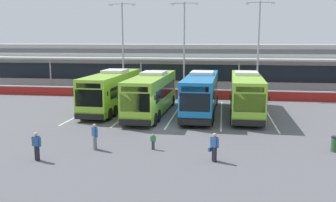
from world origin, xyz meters
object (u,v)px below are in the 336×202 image
coach_bus_leftmost (112,91)px  pedestrian_child (153,141)px  coach_bus_left_centre (152,94)px  lamp_post_centre (184,43)px  pedestrian_near_bin (95,136)px  litter_bin (336,144)px  pedestrian_in_dark_coat (37,145)px  lamp_post_west (123,43)px  coach_bus_centre (201,94)px  pedestrian_with_handbag (214,146)px  coach_bus_right_centre (246,95)px  lamp_post_east (259,43)px

coach_bus_leftmost → pedestrian_child: bearing=-62.9°
coach_bus_leftmost → coach_bus_left_centre: bearing=-20.1°
coach_bus_leftmost → lamp_post_centre: (5.86, 9.89, 4.50)m
pedestrian_near_bin → litter_bin: 14.61m
pedestrian_in_dark_coat → pedestrian_near_bin: 3.51m
lamp_post_west → litter_bin: size_ratio=11.83×
coach_bus_centre → lamp_post_west: bearing=133.9°
pedestrian_with_handbag → coach_bus_centre: bearing=96.6°
coach_bus_right_centre → lamp_post_west: (-14.13, 10.14, 4.50)m
litter_bin → pedestrian_with_handbag: bearing=-158.1°
pedestrian_with_handbag → pedestrian_in_dark_coat: same height
coach_bus_left_centre → coach_bus_centre: same height
lamp_post_centre → lamp_post_east: bearing=2.0°
coach_bus_leftmost → litter_bin: size_ratio=13.12×
coach_bus_centre → lamp_post_east: size_ratio=1.11×
lamp_post_west → coach_bus_right_centre: bearing=-35.7°
pedestrian_with_handbag → pedestrian_in_dark_coat: size_ratio=1.00×
coach_bus_centre → lamp_post_east: (5.90, 10.95, 4.50)m
pedestrian_in_dark_coat → lamp_post_west: size_ratio=0.15×
coach_bus_leftmost → litter_bin: (17.27, -11.13, -1.32)m
pedestrian_in_dark_coat → pedestrian_child: size_ratio=1.61×
coach_bus_left_centre → lamp_post_centre: (1.73, 11.40, 4.50)m
lamp_post_west → lamp_post_east: size_ratio=1.00×
coach_bus_centre → lamp_post_east: 13.23m
lamp_post_west → pedestrian_child: bearing=-70.4°
pedestrian_child → lamp_post_east: (8.14, 22.50, 5.75)m
pedestrian_in_dark_coat → lamp_post_west: lamp_post_west is taller
coach_bus_right_centre → litter_bin: coach_bus_right_centre is taller
lamp_post_west → lamp_post_centre: 7.42m
lamp_post_west → litter_bin: bearing=-47.9°
coach_bus_leftmost → lamp_post_centre: lamp_post_centre is taller
coach_bus_left_centre → pedestrian_near_bin: coach_bus_left_centre is taller
coach_bus_left_centre → coach_bus_right_centre: same height
coach_bus_centre → pedestrian_near_bin: size_ratio=7.53×
coach_bus_leftmost → pedestrian_with_handbag: bearing=-54.3°
pedestrian_in_dark_coat → litter_bin: size_ratio=1.74×
coach_bus_centre → lamp_post_west: (-10.10, 10.50, 4.50)m
coach_bus_right_centre → lamp_post_centre: 13.09m
pedestrian_near_bin → coach_bus_right_centre: bearing=51.8°
pedestrian_in_dark_coat → litter_bin: bearing=13.9°
coach_bus_left_centre → pedestrian_near_bin: (-1.37, -11.34, -0.91)m
coach_bus_right_centre → pedestrian_in_dark_coat: (-12.29, -14.91, -0.91)m
coach_bus_left_centre → pedestrian_child: (2.17, -10.81, -1.24)m
coach_bus_leftmost → pedestrian_in_dark_coat: (0.28, -15.33, -0.91)m
pedestrian_with_handbag → pedestrian_child: size_ratio=1.61×
coach_bus_centre → lamp_post_centre: bearing=104.1°
pedestrian_with_handbag → pedestrian_near_bin: size_ratio=1.00×
lamp_post_east → litter_bin: size_ratio=11.83×
coach_bus_right_centre → pedestrian_near_bin: 15.85m
coach_bus_centre → pedestrian_with_handbag: size_ratio=7.53×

